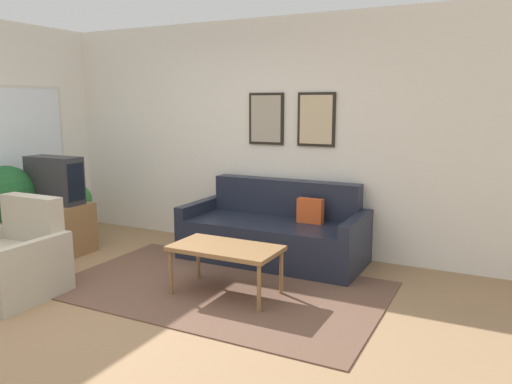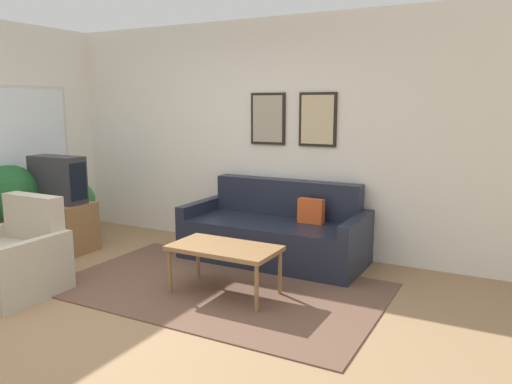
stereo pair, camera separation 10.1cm
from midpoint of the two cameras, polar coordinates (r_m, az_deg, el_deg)
ground_plane at (r=4.41m, az=-17.47°, el=-13.46°), size 16.00×16.00×0.00m
area_rug at (r=4.82m, az=-4.81°, el=-10.87°), size 3.04×1.83×0.01m
wall_back at (r=6.08m, az=-1.46°, el=6.55°), size 8.00×0.09×2.70m
couch at (r=5.57m, az=1.65°, el=-4.74°), size 2.00×0.90×0.87m
coffee_table at (r=4.54m, az=-4.12°, el=-6.70°), size 0.98×0.54×0.46m
tv_stand at (r=6.34m, az=-22.13°, el=-3.77°), size 0.78×0.49×0.58m
tv at (r=6.24m, az=-22.46°, el=1.27°), size 0.69×0.28×0.55m
armchair at (r=5.11m, az=-26.69°, el=-7.31°), size 0.84×0.76×0.88m
potted_plant_tall at (r=6.43m, az=-27.01°, el=-0.59°), size 0.66×0.66×1.03m
potted_plant_by_window at (r=6.76m, az=-21.72°, el=-1.42°), size 0.46×0.46×0.74m
potted_plant_small at (r=6.73m, az=-20.38°, el=-1.59°), size 0.43×0.43×0.74m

